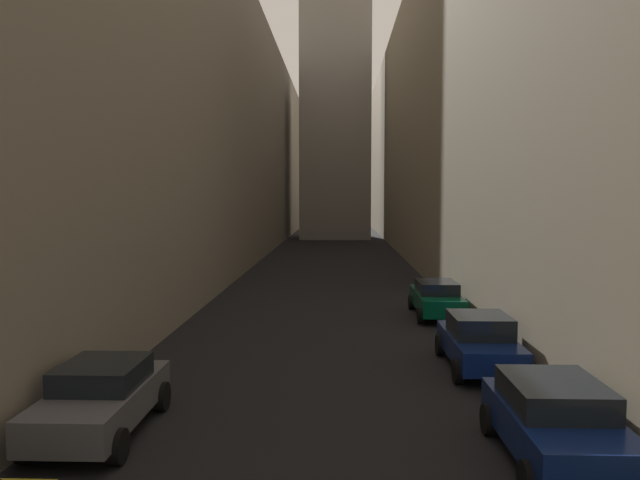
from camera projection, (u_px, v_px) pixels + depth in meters
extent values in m
plane|color=black|center=(333.00, 258.00, 48.09)|extent=(264.00, 264.00, 0.00)
cube|color=gray|center=(200.00, 138.00, 49.73)|extent=(10.84, 108.00, 19.26)
cube|color=gray|center=(501.00, 128.00, 48.91)|extent=(15.95, 108.00, 20.71)
cube|color=gray|center=(336.00, 51.00, 69.43)|extent=(7.91, 7.91, 42.84)
cube|color=#4C4C51|center=(101.00, 402.00, 12.41)|extent=(1.70, 4.05, 0.66)
cube|color=black|center=(102.00, 374.00, 12.47)|extent=(1.57, 1.85, 0.48)
cylinder|color=black|center=(88.00, 396.00, 13.83)|extent=(0.22, 0.65, 0.65)
cylinder|color=black|center=(162.00, 396.00, 13.78)|extent=(0.22, 0.65, 0.65)
cylinder|color=black|center=(26.00, 445.00, 11.08)|extent=(0.22, 0.65, 0.65)
cylinder|color=black|center=(118.00, 446.00, 11.03)|extent=(0.22, 0.65, 0.65)
cube|color=navy|center=(556.00, 428.00, 11.01)|extent=(1.78, 3.91, 0.69)
cube|color=black|center=(554.00, 393.00, 11.12)|extent=(1.64, 2.08, 0.50)
cylinder|color=black|center=(488.00, 419.00, 12.39)|extent=(0.22, 0.63, 0.63)
cylinder|color=black|center=(577.00, 420.00, 12.33)|extent=(0.22, 0.63, 0.63)
cylinder|color=black|center=(529.00, 480.00, 9.74)|extent=(0.22, 0.63, 0.63)
cube|color=navy|center=(479.00, 346.00, 17.09)|extent=(1.72, 4.11, 0.63)
cube|color=black|center=(480.00, 325.00, 17.02)|extent=(1.58, 1.83, 0.59)
cylinder|color=black|center=(440.00, 345.00, 18.53)|extent=(0.22, 0.65, 0.65)
cylinder|color=black|center=(497.00, 346.00, 18.48)|extent=(0.22, 0.65, 0.65)
cylinder|color=black|center=(458.00, 371.00, 15.75)|extent=(0.22, 0.65, 0.65)
cylinder|color=black|center=(525.00, 372.00, 15.69)|extent=(0.22, 0.65, 0.65)
cube|color=#05472D|center=(436.00, 300.00, 24.62)|extent=(1.66, 4.41, 0.66)
cube|color=black|center=(437.00, 287.00, 24.53)|extent=(1.52, 2.10, 0.46)
cylinder|color=black|center=(411.00, 302.00, 26.16)|extent=(0.22, 0.61, 0.61)
cylinder|color=black|center=(450.00, 302.00, 26.11)|extent=(0.22, 0.61, 0.61)
cylinder|color=black|center=(421.00, 316.00, 23.17)|extent=(0.22, 0.61, 0.61)
cylinder|color=black|center=(464.00, 316.00, 23.12)|extent=(0.22, 0.61, 0.61)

